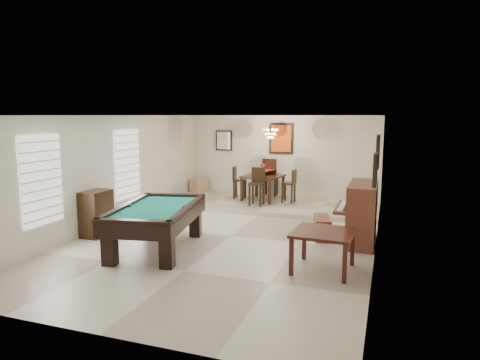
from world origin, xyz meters
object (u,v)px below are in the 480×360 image
Objects in this scene: piano_bench at (322,228)px; apothecary_chest at (97,213)px; dining_table at (263,186)px; dining_chair_west at (240,183)px; pool_table at (157,228)px; dining_chair_north at (271,177)px; corner_bench at (199,185)px; chandelier at (271,130)px; flower_vase at (263,168)px; dining_chair_east at (289,186)px; dining_chair_south at (257,187)px; upright_piano at (355,213)px; square_table at (323,251)px.

apothecary_chest is at bearing -162.79° from piano_bench.
dining_chair_west is (-0.73, 0.04, 0.05)m from dining_table.
pool_table is 1.76m from apothecary_chest.
dining_chair_north is 1.22× the size of dining_chair_west.
piano_bench is 1.70× the size of corner_bench.
chandelier reaches higher than piano_bench.
flower_vase reaches higher than piano_bench.
flower_vase is at bearing 82.65° from dining_chair_north.
dining_chair_north reaches higher than dining_chair_east.
dining_chair_south is 1.08m from dining_chair_west.
pool_table is at bearing -153.91° from upright_piano.
dining_chair_north is at bearing -132.18° from dining_chair_east.
corner_bench is (-2.35, 0.63, -0.21)m from dining_table.
dining_chair_south is at bearing -141.49° from dining_chair_west.
apothecary_chest is (-5.32, -1.38, -0.12)m from upright_piano.
dining_chair_south is at bearing 85.69° from dining_chair_north.
flower_vase is (-2.86, 3.04, 0.47)m from upright_piano.
upright_piano is 4.21m from flower_vase.
dining_table is (2.46, 4.42, 0.05)m from apothecary_chest.
piano_bench is 5.81m from corner_bench.
dining_chair_east is 3.22m from corner_bench.
dining_table is 1.08× the size of dining_chair_west.
pool_table is 4.02m from upright_piano.
pool_table is 11.81× the size of flower_vase.
piano_bench is 3.84m from chandelier.
dining_chair_north is (0.79, 5.55, 0.29)m from pool_table.
apothecary_chest is 2.06× the size of corner_bench.
corner_bench is (-4.55, 3.62, 0.11)m from piano_bench.
dining_chair_south reaches higher than corner_bench.
dining_chair_east reaches higher than square_table.
dining_chair_north reaches higher than flower_vase.
flower_vase is 0.93m from dining_chair_east.
square_table is 1.96m from piano_bench.
apothecary_chest is at bearing -91.18° from corner_bench.
dining_chair_west reaches higher than square_table.
dining_chair_north reaches higher than dining_table.
apothecary_chest reaches higher than pool_table.
corner_bench is 3.37m from chandelier.
square_table reaches higher than piano_bench.
upright_piano is 7.04× the size of flower_vase.
pool_table is 4.16m from dining_chair_south.
pool_table reaches higher than corner_bench.
dining_table is (-2.19, 2.98, 0.32)m from piano_bench.
upright_piano is at bearing -137.05° from dining_chair_west.
dining_chair_south is at bearing 120.40° from square_table.
flower_vase reaches higher than square_table.
flower_vase is 0.44× the size of corner_bench.
corner_bench reaches higher than piano_bench.
dining_table is 0.88× the size of dining_chair_north.
dining_chair_east is 1.59× the size of chandelier.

